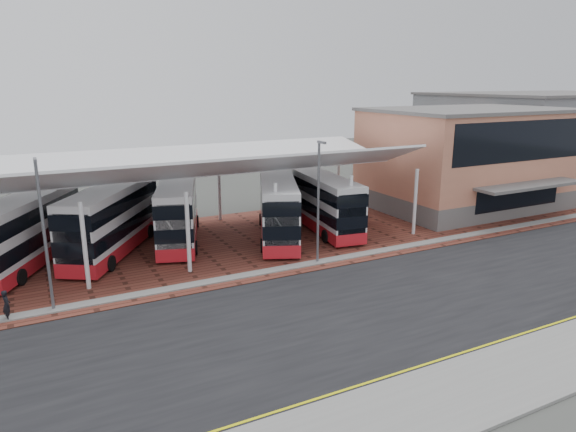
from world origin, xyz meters
name	(u,v)px	position (x,y,z in m)	size (l,w,h in m)	color
ground	(344,304)	(0.00, 0.00, 0.00)	(140.00, 140.00, 0.00)	#3E403B
road	(355,311)	(0.00, -1.00, 0.01)	(120.00, 14.00, 0.02)	black
forecourt	(274,236)	(2.00, 13.00, 0.03)	(72.00, 16.00, 0.06)	brown
sidewalk	(472,389)	(0.00, -9.00, 0.07)	(120.00, 4.00, 0.14)	slate
north_kerb	(291,267)	(0.00, 6.20, 0.07)	(120.00, 0.80, 0.14)	slate
yellow_line_near	(436,366)	(0.00, -7.00, 0.03)	(120.00, 0.12, 0.01)	yellow
yellow_line_far	(431,363)	(0.00, -6.70, 0.03)	(120.00, 0.12, 0.01)	yellow
canopy	(163,169)	(-6.00, 13.94, 5.80)	(37.00, 11.63, 7.07)	silver
terminal	(469,157)	(23.00, 13.92, 4.66)	(18.40, 14.40, 9.25)	#5F5C5A
warehouse	(549,132)	(48.00, 24.00, 5.15)	(30.50, 20.50, 10.25)	slate
lamp_west	(44,231)	(-14.00, 6.27, 4.36)	(0.16, 0.90, 8.07)	#5D5E65
lamp_east	(319,199)	(2.00, 6.27, 4.36)	(0.16, 0.90, 8.07)	#5D5E65
bus_1	(26,232)	(-14.92, 14.46, 2.29)	(7.35, 10.81, 4.50)	silver
bus_2	(112,220)	(-9.60, 14.52, 2.37)	(8.18, 10.96, 4.65)	silver
bus_3	(178,212)	(-4.80, 15.17, 2.29)	(5.81, 11.13, 4.49)	silver
bus_4	(278,209)	(2.14, 12.49, 2.32)	(6.71, 11.13, 4.55)	silver
bus_5	(323,203)	(6.37, 12.92, 2.24)	(3.90, 10.89, 4.39)	silver
pedestrian	(7,305)	(-16.09, 6.07, 0.85)	(0.58, 0.38, 1.58)	black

